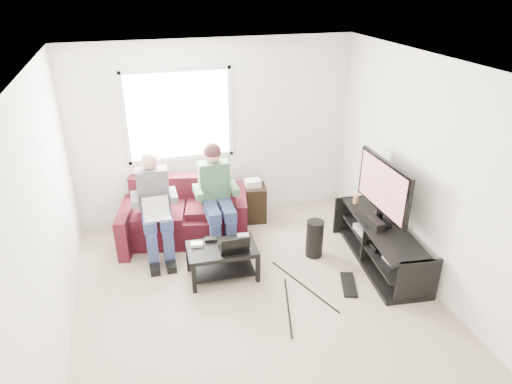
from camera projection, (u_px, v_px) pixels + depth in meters
floor at (260, 306)px, 5.10m from camera, size 4.50×4.50×0.00m
ceiling at (261, 70)px, 3.96m from camera, size 4.50×4.50×0.00m
wall_back at (216, 133)px, 6.48m from camera, size 4.50×0.00×4.50m
wall_front at (373, 377)px, 2.59m from camera, size 4.50×0.00×4.50m
wall_left at (44, 231)px, 4.04m from camera, size 0.00×4.50×4.50m
wall_right at (434, 180)px, 5.03m from camera, size 0.00×4.50×4.50m
window at (179, 116)px, 6.21m from camera, size 1.48×0.04×1.28m
sofa at (185, 217)px, 6.33m from camera, size 1.89×1.09×0.81m
person_left at (155, 202)px, 5.79m from camera, size 0.40×0.70×1.33m
person_right at (216, 190)px, 5.98m from camera, size 0.40×0.71×1.38m
laptop_silver at (157, 213)px, 5.60m from camera, size 0.38×0.32×0.24m
coffee_table at (222, 255)px, 5.47m from camera, size 0.84×0.54×0.41m
laptop_black at (233, 241)px, 5.33m from camera, size 0.34×0.24×0.24m
controller_a at (197, 244)px, 5.45m from camera, size 0.15×0.11×0.04m
controller_b at (211, 239)px, 5.55m from camera, size 0.15×0.11×0.04m
controller_c at (243, 236)px, 5.62m from camera, size 0.15×0.11×0.04m
tv_stand at (380, 246)px, 5.76m from camera, size 0.69×1.72×0.55m
tv at (383, 188)px, 5.51m from camera, size 0.12×1.10×0.81m
soundbar at (371, 219)px, 5.66m from camera, size 0.12×0.50×0.10m
drink_cup at (356, 199)px, 6.13m from camera, size 0.08×0.08×0.12m
console_white at (398, 258)px, 5.38m from camera, size 0.30×0.22×0.06m
console_grey at (369, 229)px, 5.98m from camera, size 0.34×0.26×0.08m
console_black at (383, 243)px, 5.68m from camera, size 0.38×0.30×0.07m
subwoofer at (315, 239)px, 5.91m from camera, size 0.22×0.22×0.50m
keyboard_floor at (349, 285)px, 5.43m from camera, size 0.30×0.49×0.03m
end_table at (253, 202)px, 6.76m from camera, size 0.37×0.37×0.65m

